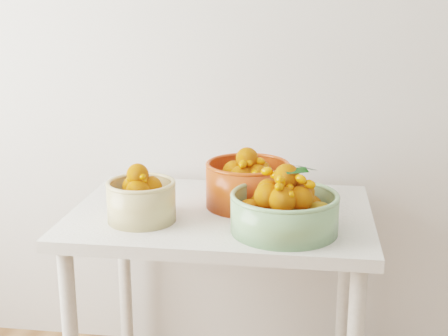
{
  "coord_description": "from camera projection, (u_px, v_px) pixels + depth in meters",
  "views": [
    {
      "loc": [
        -0.01,
        -0.36,
        1.44
      ],
      "look_at": [
        -0.27,
        1.52,
        0.92
      ],
      "focal_mm": 50.0,
      "sensor_mm": 36.0,
      "label": 1
    }
  ],
  "objects": [
    {
      "name": "table",
      "position": [
        221.0,
        237.0,
        2.12
      ],
      "size": [
        1.0,
        0.7,
        0.75
      ],
      "color": "silver",
      "rests_on": "ground"
    },
    {
      "name": "bowl_cream",
      "position": [
        141.0,
        199.0,
        1.98
      ],
      "size": [
        0.28,
        0.28,
        0.19
      ],
      "rotation": [
        0.0,
        0.0,
        0.3
      ],
      "color": "tan",
      "rests_on": "table"
    },
    {
      "name": "bowl_orange",
      "position": [
        248.0,
        183.0,
        2.12
      ],
      "size": [
        0.36,
        0.36,
        0.21
      ],
      "rotation": [
        0.0,
        0.0,
        -0.29
      ],
      "color": "red",
      "rests_on": "table"
    },
    {
      "name": "bowl_green",
      "position": [
        285.0,
        209.0,
        1.89
      ],
      "size": [
        0.38,
        0.38,
        0.21
      ],
      "rotation": [
        0.0,
        0.0,
        0.16
      ],
      "color": "#78A370",
      "rests_on": "table"
    }
  ]
}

